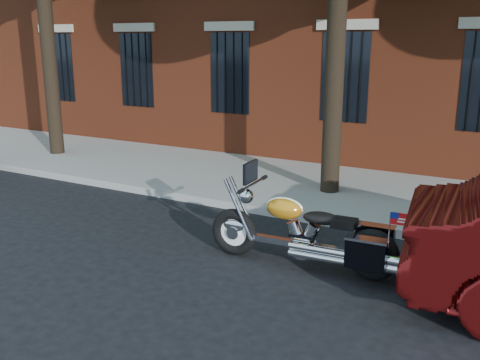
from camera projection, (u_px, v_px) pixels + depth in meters
The scene contains 4 objects.
ground at pixel (235, 240), 8.33m from camera, with size 120.00×120.00×0.00m, color black.
curb at pixel (273, 212), 9.48m from camera, with size 40.00×0.16×0.15m, color gray.
sidewalk at pixel (312, 187), 11.07m from camera, with size 40.00×3.60×0.15m, color gray.
motorcycle at pixel (310, 236), 7.18m from camera, with size 2.81×0.88×1.41m.
Camera 1 is at (3.87, -6.79, 3.04)m, focal length 40.00 mm.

